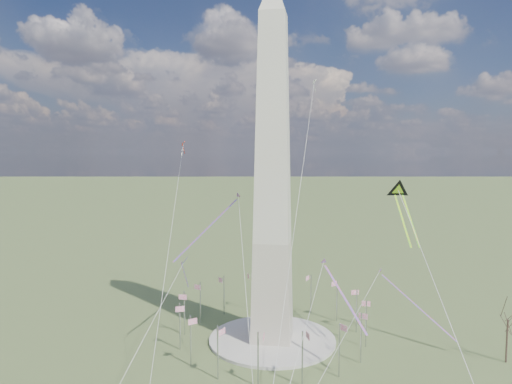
# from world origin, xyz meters

# --- Properties ---
(ground) EXTENTS (2000.00, 2000.00, 0.00)m
(ground) POSITION_xyz_m (0.00, 0.00, 0.00)
(ground) COLOR #405128
(ground) RESTS_ON ground
(plaza) EXTENTS (36.00, 36.00, 0.80)m
(plaza) POSITION_xyz_m (0.00, 0.00, 0.40)
(plaza) COLOR #A59E97
(plaza) RESTS_ON ground
(washington_monument) EXTENTS (15.56, 15.56, 100.00)m
(washington_monument) POSITION_xyz_m (0.00, 0.00, 47.95)
(washington_monument) COLOR #B8B39A
(washington_monument) RESTS_ON plaza
(flagpole_ring) EXTENTS (54.40, 54.40, 13.00)m
(flagpole_ring) POSITION_xyz_m (-0.00, -0.00, 7.27)
(flagpole_ring) COLOR #B2B3B8
(flagpole_ring) RESTS_ON ground
(tree_near) EXTENTS (9.62, 9.62, 16.84)m
(tree_near) POSITION_xyz_m (60.79, -3.79, 12.01)
(tree_near) COLOR #4E3B2F
(tree_near) RESTS_ON ground
(kite_delta_black) EXTENTS (7.21, 19.06, 15.65)m
(kite_delta_black) POSITION_xyz_m (34.46, 4.07, 42.28)
(kite_delta_black) COLOR black
(kite_delta_black) RESTS_ON ground
(kite_diamond_purple) EXTENTS (1.73, 2.87, 9.17)m
(kite_diamond_purple) POSITION_xyz_m (-24.97, -2.31, 21.72)
(kite_diamond_purple) COLOR navy
(kite_diamond_purple) RESTS_ON ground
(kite_streamer_left) EXTENTS (11.64, 17.99, 13.96)m
(kite_streamer_left) POSITION_xyz_m (18.03, -9.21, 19.50)
(kite_streamer_left) COLOR #E14823
(kite_streamer_left) RESTS_ON ground
(kite_streamer_mid) EXTENTS (14.52, 21.02, 16.65)m
(kite_streamer_mid) POSITION_xyz_m (-15.02, -2.48, 35.69)
(kite_streamer_mid) COLOR #E14823
(kite_streamer_mid) RESTS_ON ground
(kite_streamer_right) EXTENTS (20.20, 14.74, 16.28)m
(kite_streamer_right) POSITION_xyz_m (37.28, 8.27, 12.98)
(kite_streamer_right) COLOR #E14823
(kite_streamer_right) RESTS_ON ground
(kite_small_red) EXTENTS (1.23, 2.02, 4.65)m
(kite_small_red) POSITION_xyz_m (-35.72, 30.84, 56.34)
(kite_small_red) COLOR red
(kite_small_red) RESTS_ON ground
(kite_small_white) EXTENTS (1.57, 2.23, 4.65)m
(kite_small_white) POSITION_xyz_m (9.53, 46.74, 79.06)
(kite_small_white) COLOR silver
(kite_small_white) RESTS_ON ground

